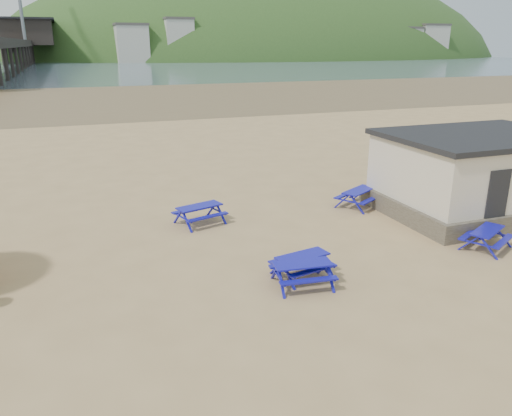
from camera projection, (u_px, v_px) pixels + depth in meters
name	position (u px, v px, depth m)	size (l,w,h in m)	color
ground	(236.00, 256.00, 15.99)	(400.00, 400.00, 0.00)	tan
wet_sand	(104.00, 96.00, 64.96)	(400.00, 400.00, 0.00)	brown
sea	(78.00, 64.00, 167.34)	(400.00, 400.00, 0.00)	#4B5E6C
picnic_table_blue_b	(200.00, 215.00, 18.72)	(2.01, 1.79, 0.71)	#140D94
picnic_table_blue_c	(359.00, 198.00, 20.69)	(2.20, 2.06, 0.73)	#140D94
picnic_table_blue_d	(302.00, 266.00, 14.48)	(1.78, 1.54, 0.66)	#140D94
picnic_table_blue_e	(302.00, 274.00, 13.92)	(1.77, 1.50, 0.68)	#140D94
picnic_table_blue_f	(486.00, 239.00, 16.44)	(2.00, 1.87, 0.67)	#140D94
amenity_block	(478.00, 173.00, 19.85)	(7.40, 5.40, 3.15)	#665B4C
pier	(19.00, 47.00, 167.02)	(24.00, 220.00, 39.29)	black
headland_town	(264.00, 78.00, 253.30)	(264.00, 144.00, 108.00)	#2D4C1E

